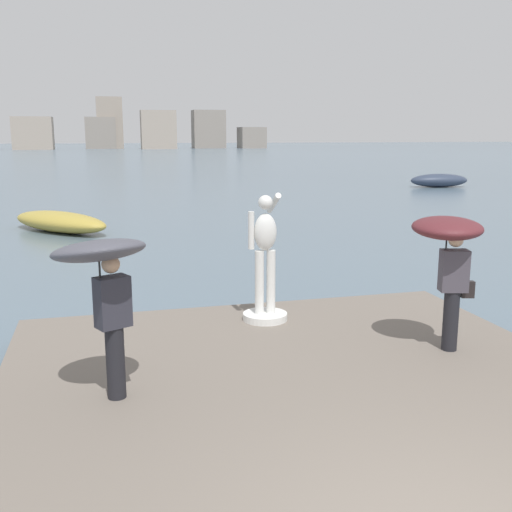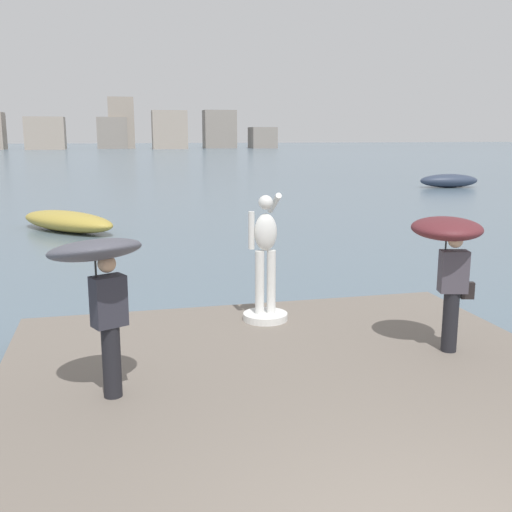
% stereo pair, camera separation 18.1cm
% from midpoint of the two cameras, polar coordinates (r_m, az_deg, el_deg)
% --- Properties ---
extents(ground_plane, '(400.00, 400.00, 0.00)m').
position_cam_midpoint_polar(ground_plane, '(43.51, -11.63, 6.64)').
color(ground_plane, slate).
extents(pier, '(7.63, 10.15, 0.40)m').
position_cam_midpoint_polar(pier, '(6.72, 7.96, -17.90)').
color(pier, '#70665B').
rests_on(pier, ground).
extents(statue_white_figure, '(0.75, 0.94, 2.14)m').
position_cam_midpoint_polar(statue_white_figure, '(10.02, 0.34, -1.25)').
color(statue_white_figure, white).
rests_on(statue_white_figure, pier).
extents(onlooker_left, '(1.42, 1.43, 2.01)m').
position_cam_midpoint_polar(onlooker_left, '(7.09, -15.00, -1.40)').
color(onlooker_left, black).
rests_on(onlooker_left, pier).
extents(onlooker_right, '(1.20, 1.21, 1.96)m').
position_cam_midpoint_polar(onlooker_right, '(8.90, 17.24, 0.99)').
color(onlooker_right, black).
rests_on(onlooker_right, pier).
extents(boat_near, '(4.17, 4.59, 0.73)m').
position_cam_midpoint_polar(boat_near, '(23.00, -18.29, 3.10)').
color(boat_near, '#B2993D').
rests_on(boat_near, ground).
extents(boat_far, '(4.07, 1.98, 0.88)m').
position_cam_midpoint_polar(boat_far, '(42.27, 16.81, 6.86)').
color(boat_far, '#2D384C').
rests_on(boat_far, ground).
extents(distant_skyline, '(77.15, 11.99, 12.20)m').
position_cam_midpoint_polar(distant_skyline, '(150.09, -15.02, 11.42)').
color(distant_skyline, gray).
rests_on(distant_skyline, ground).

